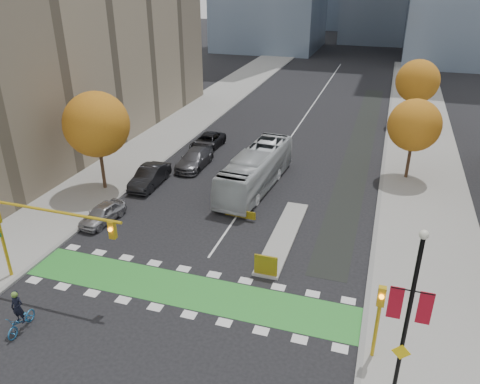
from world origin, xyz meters
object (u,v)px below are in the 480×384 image
Objects in this scene: traffic_signal_east at (379,312)px; banner_lamppost at (409,311)px; tree_east_far at (418,81)px; bus at (256,170)px; parked_car_c at (195,159)px; tree_east_near at (414,125)px; hazard_board at (266,265)px; parked_car_d at (208,142)px; cyclist at (20,317)px; parked_car_a at (103,213)px; tree_west at (97,124)px; parked_car_b at (150,176)px; traffic_signal_west at (35,225)px.

traffic_signal_east is 0.50× the size of banner_lamppost.
banner_lamppost is at bearing -91.41° from tree_east_far.
traffic_signal_east is at bearing 116.61° from banner_lamppost.
bus is at bearing 122.40° from traffic_signal_east.
tree_east_near is at bearing 9.80° from parked_car_c.
tree_east_near is 0.92× the size of tree_east_far.
hazard_board is at bearing -104.12° from tree_east_far.
hazard_board is 0.26× the size of parked_car_c.
tree_east_near is 1.37× the size of parked_car_d.
banner_lamppost reaches higher than tree_east_near.
cyclist reaches higher than parked_car_c.
traffic_signal_east is at bearing -14.61° from parked_car_a.
traffic_signal_east is (22.50, -12.51, -2.88)m from tree_west.
cyclist reaches higher than parked_car_b.
bus is (-4.06, 11.93, 0.83)m from hazard_board.
tree_east_far is 38.64m from traffic_signal_east.
tree_east_near is 16.01m from tree_east_far.
hazard_board is at bearing -53.61° from parked_car_c.
banner_lamppost is (1.00, -2.00, 1.88)m from traffic_signal_east.
parked_car_c is at bearing 86.42° from traffic_signal_west.
tree_west is 25.90m from traffic_signal_east.
tree_east_near is (24.00, 10.00, -0.75)m from tree_west.
tree_east_far is (24.50, 26.00, -0.38)m from tree_west.
bus is 2.26× the size of parked_car_d.
hazard_board is 0.17× the size of banner_lamppost.
parked_car_b is at bearing 142.98° from hazard_board.
tree_east_near is at bearing -3.47° from parked_car_d.
traffic_signal_west reaches higher than traffic_signal_east.
tree_west is 0.99× the size of banner_lamppost.
hazard_board is 19.93m from tree_east_near.
tree_west is 3.45× the size of cyclist.
bus reaches higher than parked_car_c.
parked_car_c is at bearing 131.73° from traffic_signal_east.
parked_car_d is at bearing 125.71° from banner_lamppost.
cyclist is 22.86m from parked_car_c.
bus is 2.91× the size of parked_car_a.
hazard_board is at bearing 33.56° from cyclist.
hazard_board is 35.13m from tree_east_far.
tree_east_near is 13.80m from bus.
tree_west is 7.60m from parked_car_a.
parked_car_b is at bearing 143.35° from traffic_signal_east.
tree_west is 27.63m from banner_lamppost.
parked_car_b is at bearing 93.21° from traffic_signal_west.
hazard_board is 12.63m from bus.
hazard_board reaches higher than parked_car_d.
tree_east_far is at bearing 61.79° from parked_car_a.
banner_lamppost is 1.60× the size of parked_car_d.
bus is at bearing -154.06° from tree_east_near.
cyclist is (5.37, -16.06, -4.82)m from tree_west.
traffic_signal_east is 0.79× the size of parked_car_d.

